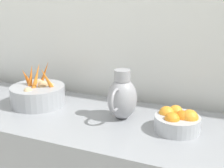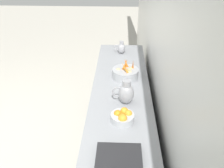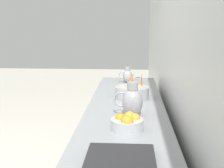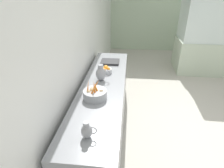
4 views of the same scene
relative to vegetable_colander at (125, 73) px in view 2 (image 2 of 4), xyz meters
The scene contains 7 objects.
tile_wall_left 1.12m from the vegetable_colander, 112.59° to the left, with size 0.10×8.27×3.00m, color white.
prep_counter 0.64m from the vegetable_colander, 82.98° to the left, with size 0.63×2.83×0.88m, color gray.
vegetable_colander is the anchor object (origin of this frame).
orange_bowl 0.80m from the vegetable_colander, 87.77° to the left, with size 0.21×0.21×0.11m.
metal_pitcher_tall 0.51m from the vegetable_colander, 89.90° to the left, with size 0.21×0.15×0.25m.
metal_pitcher_short 0.71m from the vegetable_colander, 85.64° to the right, with size 0.15×0.11×0.18m.
counter_sink_basin 1.26m from the vegetable_colander, 87.40° to the left, with size 0.34×0.30×0.04m, color #232326.
Camera 2 is at (-1.52, 2.10, 2.29)m, focal length 39.80 mm.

